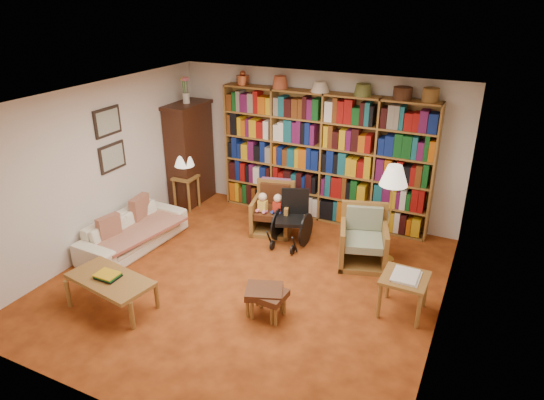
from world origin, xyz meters
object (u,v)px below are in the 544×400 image
Objects in this scene: armchair_leather at (274,211)px; footstool_a at (264,293)px; wheelchair at (292,220)px; coffee_table at (110,281)px; side_table_lamp at (186,185)px; side_table_papers at (404,282)px; footstool_b at (268,297)px; sofa at (133,232)px; armchair_sage at (365,241)px; floor_lamp at (394,180)px.

armchair_leather reaches higher than footstool_a.
coffee_table is at bearing -118.00° from wheelchair.
side_table_lamp is 4.46m from side_table_papers.
wheelchair is 1.60× the size of footstool_a.
side_table_papers reaches higher than footstool_a.
coffee_table is at bearing -160.08° from footstool_b.
footstool_a is 1.24× the size of footstool_b.
footstool_b is (2.66, -0.67, 0.03)m from sofa.
armchair_sage reaches higher than coffee_table.
sofa is 1.57m from coffee_table.
wheelchair is at bearing 62.00° from coffee_table.
floor_lamp is (0.29, 0.15, 0.96)m from armchair_sage.
armchair_leather is 1.67m from armchair_sage.
footstool_a is at bearing 21.08° from coffee_table.
armchair_leather reaches higher than coffee_table.
floor_lamp is 1.26× the size of coffee_table.
armchair_sage is 1.01× the size of wheelchair.
floor_lamp reaches higher than footstool_b.
floor_lamp is at bearing 62.00° from footstool_a.
footstool_a is (-1.52, -0.78, -0.13)m from side_table_papers.
footstool_a is (-0.75, -1.80, -0.02)m from armchair_sage.
armchair_sage is (1.63, -0.35, -0.01)m from armchair_leather.
footstool_a is at bearing -118.00° from floor_lamp.
sofa is at bearing -160.31° from floor_lamp.
armchair_sage is at bearing 44.49° from coffee_table.
footstool_b is (0.95, -2.18, -0.04)m from armchair_leather.
floor_lamp is at bearing 112.22° from side_table_papers.
armchair_leather is at bearing 72.34° from coffee_table.
footstool_a is (0.89, -2.16, -0.03)m from armchair_leather.
footstool_b is (2.76, -2.25, -0.15)m from side_table_lamp.
floor_lamp is 2.70× the size of side_table_papers.
footstool_b is 1.98m from coffee_table.
side_table_lamp is 2.28m from wheelchair.
armchair_sage is (3.44, -0.43, -0.12)m from side_table_lamp.
side_table_lamp reaches higher than sofa.
sofa is 4.07× the size of footstool_b.
armchair_leather reaches higher than side_table_papers.
side_table_papers is (4.21, -1.45, -0.00)m from side_table_lamp.
coffee_table is at bearing -72.90° from side_table_lamp.
side_table_lamp is 0.41× the size of floor_lamp.
wheelchair is 1.98× the size of footstool_b.
armchair_leather is 0.54m from wheelchair.
side_table_lamp is 3.56m from footstool_b.
side_table_papers is at bearing -19.01° from side_table_lamp.
armchair_sage is at bearing -7.07° from side_table_lamp.
sofa is 3.99m from floor_lamp.
side_table_papers is at bearing 27.16° from footstool_a.
sofa is at bearing -150.91° from wheelchair.
coffee_table is (-2.54, -2.50, 0.05)m from armchair_sage.
coffee_table is (-1.79, -0.69, 0.07)m from footstool_a.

